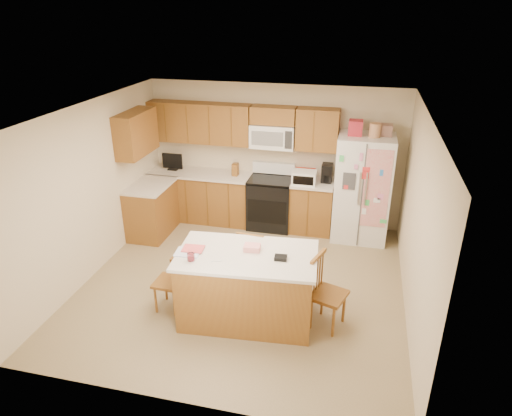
% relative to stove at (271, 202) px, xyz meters
% --- Properties ---
extents(ground, '(4.50, 4.50, 0.00)m').
position_rel_stove_xyz_m(ground, '(0.00, -1.94, -0.47)').
color(ground, olive).
rests_on(ground, ground).
extents(room_shell, '(4.60, 4.60, 2.52)m').
position_rel_stove_xyz_m(room_shell, '(0.00, -1.94, 0.97)').
color(room_shell, beige).
rests_on(room_shell, ground).
extents(cabinetry, '(3.36, 1.56, 2.15)m').
position_rel_stove_xyz_m(cabinetry, '(-0.98, -0.15, 0.44)').
color(cabinetry, olive).
rests_on(cabinetry, ground).
extents(stove, '(0.76, 0.65, 1.13)m').
position_rel_stove_xyz_m(stove, '(0.00, 0.00, 0.00)').
color(stove, black).
rests_on(stove, ground).
extents(refrigerator, '(0.90, 0.79, 2.04)m').
position_rel_stove_xyz_m(refrigerator, '(1.57, -0.06, 0.45)').
color(refrigerator, white).
rests_on(refrigerator, ground).
extents(island, '(1.78, 1.13, 1.02)m').
position_rel_stove_xyz_m(island, '(0.25, -2.67, -0.00)').
color(island, olive).
rests_on(island, ground).
extents(windsor_chair_left, '(0.37, 0.38, 0.86)m').
position_rel_stove_xyz_m(windsor_chair_left, '(-0.78, -2.72, -0.07)').
color(windsor_chair_left, olive).
rests_on(windsor_chair_left, ground).
extents(windsor_chair_back, '(0.44, 0.42, 0.94)m').
position_rel_stove_xyz_m(windsor_chair_back, '(0.17, -2.04, -0.03)').
color(windsor_chair_back, olive).
rests_on(windsor_chair_back, ground).
extents(windsor_chair_right, '(0.51, 0.52, 0.97)m').
position_rel_stove_xyz_m(windsor_chair_right, '(1.24, -2.59, -0.02)').
color(windsor_chair_right, olive).
rests_on(windsor_chair_right, ground).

